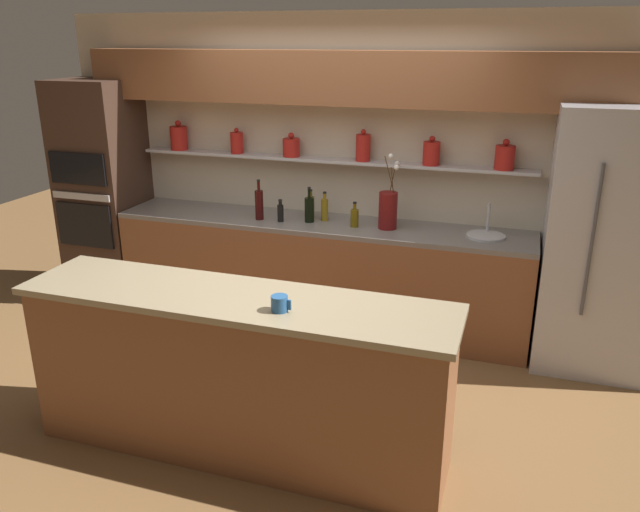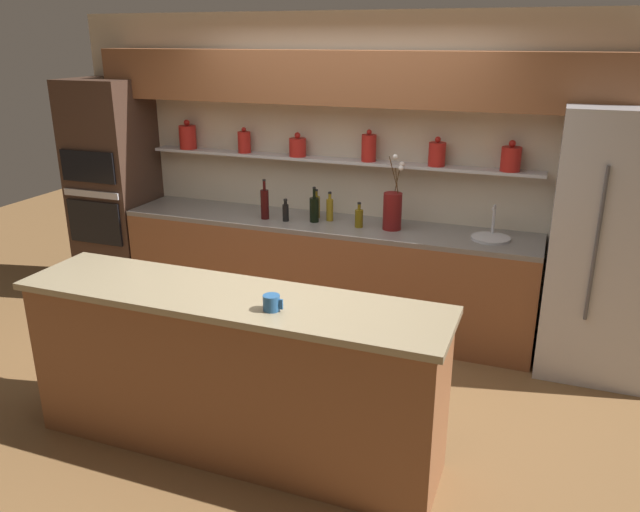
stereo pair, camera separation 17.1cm
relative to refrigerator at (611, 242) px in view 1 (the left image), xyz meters
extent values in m
plane|color=brown|center=(-2.14, -1.20, -0.98)|extent=(12.00, 12.00, 0.00)
cube|color=beige|center=(-2.14, 0.40, 0.32)|extent=(5.20, 0.10, 2.60)
cube|color=#B7B7BC|center=(-2.26, 0.26, 0.42)|extent=(3.45, 0.18, 0.02)
cylinder|color=#AD1E19|center=(-3.68, 0.25, 0.54)|extent=(0.16, 0.16, 0.21)
sphere|color=#AD1E19|center=(-3.68, 0.25, 0.68)|extent=(0.05, 0.05, 0.05)
cylinder|color=#AD1E19|center=(-3.09, 0.25, 0.53)|extent=(0.11, 0.11, 0.18)
sphere|color=#AD1E19|center=(-3.09, 0.25, 0.64)|extent=(0.04, 0.04, 0.04)
cylinder|color=#AD1E19|center=(-2.58, 0.25, 0.51)|extent=(0.15, 0.15, 0.16)
sphere|color=#AD1E19|center=(-2.58, 0.25, 0.62)|extent=(0.05, 0.05, 0.05)
cylinder|color=#AD1E19|center=(-1.94, 0.25, 0.55)|extent=(0.12, 0.12, 0.22)
sphere|color=#AD1E19|center=(-1.94, 0.25, 0.68)|extent=(0.04, 0.04, 0.04)
cylinder|color=#AD1E19|center=(-1.38, 0.25, 0.53)|extent=(0.14, 0.14, 0.19)
sphere|color=#AD1E19|center=(-1.38, 0.25, 0.65)|extent=(0.05, 0.05, 0.05)
cylinder|color=#AD1E19|center=(-0.81, 0.25, 0.53)|extent=(0.15, 0.15, 0.19)
sphere|color=#AD1E19|center=(-0.81, 0.25, 0.65)|extent=(0.05, 0.05, 0.05)
cube|color=brown|center=(-2.14, 0.18, 1.11)|extent=(4.42, 0.34, 0.42)
cube|color=brown|center=(-2.26, 0.04, -0.54)|extent=(3.55, 0.62, 0.88)
cube|color=slate|center=(-2.26, 0.04, -0.08)|extent=(3.55, 0.62, 0.04)
cube|color=brown|center=(-2.14, -1.85, -0.49)|extent=(2.49, 0.55, 0.98)
cube|color=gray|center=(-2.14, -1.85, 0.02)|extent=(2.55, 0.61, 0.04)
cube|color=#B7B7BC|center=(0.00, 0.00, 0.00)|extent=(0.92, 0.70, 1.97)
cylinder|color=#4C4C51|center=(-0.17, -0.37, 0.10)|extent=(0.02, 0.02, 1.08)
cube|color=#3D281E|center=(-4.40, 0.04, 0.04)|extent=(0.68, 0.62, 2.04)
cube|color=black|center=(-4.40, -0.28, -0.20)|extent=(0.57, 0.02, 0.40)
cube|color=black|center=(-4.40, -0.28, 0.32)|extent=(0.57, 0.02, 0.28)
cube|color=#B7B7BC|center=(-4.40, -0.28, 0.07)|extent=(0.60, 0.02, 0.06)
cylinder|color=maroon|center=(-1.67, 0.04, 0.09)|extent=(0.15, 0.15, 0.30)
cylinder|color=#4C3319|center=(-1.67, 0.03, 0.39)|extent=(0.08, 0.04, 0.29)
sphere|color=silver|center=(-1.65, 0.00, 0.54)|extent=(0.04, 0.04, 0.04)
cylinder|color=#4C3319|center=(-1.64, 0.02, 0.34)|extent=(0.02, 0.04, 0.21)
sphere|color=silver|center=(-1.61, 0.00, 0.45)|extent=(0.04, 0.04, 0.04)
cylinder|color=#4C3319|center=(-1.65, 0.07, 0.35)|extent=(0.05, 0.04, 0.22)
sphere|color=silver|center=(-1.62, 0.10, 0.46)|extent=(0.04, 0.04, 0.04)
cylinder|color=#B7B7BC|center=(-0.89, 0.04, -0.05)|extent=(0.30, 0.30, 0.02)
cylinder|color=#B7B7BC|center=(-0.89, 0.15, 0.07)|extent=(0.02, 0.02, 0.22)
cylinder|color=#B7B7BC|center=(-0.89, 0.09, 0.18)|extent=(0.02, 0.12, 0.02)
cylinder|color=brown|center=(-2.37, 0.14, 0.03)|extent=(0.06, 0.06, 0.19)
cylinder|color=brown|center=(-2.37, 0.14, 0.15)|extent=(0.03, 0.03, 0.05)
cylinder|color=black|center=(-2.37, 0.14, 0.18)|extent=(0.03, 0.03, 0.01)
cylinder|color=black|center=(-2.57, -0.05, 0.01)|extent=(0.05, 0.05, 0.14)
cylinder|color=black|center=(-2.57, -0.05, 0.10)|extent=(0.03, 0.03, 0.04)
cylinder|color=black|center=(-2.57, -0.05, 0.12)|extent=(0.03, 0.03, 0.01)
cylinder|color=black|center=(-2.34, 0.01, 0.04)|extent=(0.08, 0.08, 0.21)
cylinder|color=black|center=(-2.34, 0.01, 0.18)|extent=(0.02, 0.02, 0.08)
cylinder|color=black|center=(-2.34, 0.01, 0.23)|extent=(0.03, 0.03, 0.01)
cylinder|color=olive|center=(-2.23, 0.09, 0.03)|extent=(0.06, 0.06, 0.19)
cylinder|color=olive|center=(-2.23, 0.09, 0.15)|extent=(0.03, 0.03, 0.05)
cylinder|color=black|center=(-2.23, 0.09, 0.18)|extent=(0.03, 0.03, 0.01)
cylinder|color=#380C0C|center=(-2.77, -0.05, 0.06)|extent=(0.07, 0.07, 0.25)
cylinder|color=#380C0C|center=(-2.77, -0.05, 0.23)|extent=(0.02, 0.02, 0.08)
cylinder|color=black|center=(-2.77, -0.05, 0.28)|extent=(0.03, 0.03, 0.01)
cylinder|color=brown|center=(-1.94, -0.01, 0.01)|extent=(0.07, 0.07, 0.15)
cylinder|color=brown|center=(-1.94, -0.01, 0.11)|extent=(0.03, 0.03, 0.05)
cylinder|color=black|center=(-1.94, -0.01, 0.14)|extent=(0.03, 0.03, 0.01)
cylinder|color=#235184|center=(-1.81, -1.96, 0.08)|extent=(0.09, 0.09, 0.09)
cube|color=#235184|center=(-1.76, -1.96, 0.08)|extent=(0.02, 0.01, 0.06)
camera|label=1|loc=(-0.66, -4.77, 1.42)|focal=35.00mm
camera|label=2|loc=(-0.50, -4.71, 1.42)|focal=35.00mm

